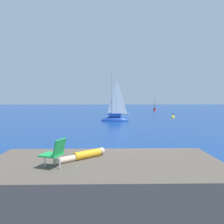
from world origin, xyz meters
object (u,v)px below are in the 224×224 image
at_px(beach_chair, 55,152).
at_px(sailboat_far, 155,110).
at_px(marker_buoy, 173,117).
at_px(sailboat_near, 115,118).
at_px(person_sunbather, 84,155).

bearing_deg(beach_chair, sailboat_far, -85.41).
height_order(beach_chair, marker_buoy, beach_chair).
height_order(sailboat_near, beach_chair, sailboat_near).
relative_size(beach_chair, marker_buoy, 0.71).
relative_size(sailboat_far, beach_chair, 4.16).
relative_size(sailboat_near, beach_chair, 8.28).
distance_m(person_sunbather, beach_chair, 1.15).
xyz_separation_m(sailboat_near, beach_chair, (-2.53, -21.34, 1.17)).
bearing_deg(sailboat_far, person_sunbather, 162.62).
bearing_deg(beach_chair, sailboat_near, -76.14).
bearing_deg(person_sunbather, beach_chair, 13.51).
height_order(person_sunbather, marker_buoy, person_sunbather).
bearing_deg(marker_buoy, person_sunbather, -112.80).
height_order(sailboat_far, marker_buoy, sailboat_far).
bearing_deg(person_sunbather, marker_buoy, -151.00).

